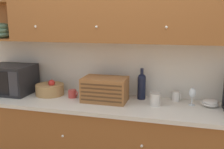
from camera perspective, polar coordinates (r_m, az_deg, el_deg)
wall_back at (r=2.86m, az=1.31°, el=3.42°), size 5.53×0.06×2.60m
counter_unit at (r=2.79m, az=-0.53°, el=-15.14°), size 3.15×0.67×0.90m
backsplash_panel at (r=2.84m, az=1.13°, el=1.47°), size 3.13×0.01×0.61m
microwave at (r=3.15m, az=-22.14°, el=-0.97°), size 0.51×0.42×0.33m
fruit_basket at (r=2.95m, az=-14.01°, el=-3.29°), size 0.32×0.32×0.18m
mug_blue_second at (r=2.80m, az=-9.01°, el=-4.37°), size 0.10×0.09×0.09m
bread_box at (r=2.62m, az=-1.62°, el=-3.41°), size 0.46×0.30×0.25m
wine_bottle at (r=2.70m, az=6.79°, el=-2.42°), size 0.09×0.09×0.34m
storage_canister at (r=2.52m, az=9.82°, el=-5.55°), size 0.11×0.11×0.14m
mug at (r=2.73m, az=14.42°, el=-4.83°), size 0.10×0.09×0.10m
wine_glass at (r=2.62m, az=17.89°, el=-4.17°), size 0.07×0.07×0.18m
bowl_stack_on_counter at (r=2.67m, az=21.53°, el=-6.05°), size 0.16×0.16×0.07m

